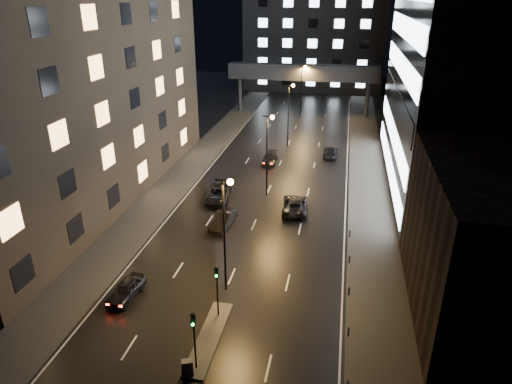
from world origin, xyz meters
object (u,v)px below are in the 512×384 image
at_px(car_toward_a, 295,205).
at_px(car_away_c, 218,194).
at_px(utility_cabinet, 187,368).
at_px(car_away_d, 270,159).
at_px(car_away_b, 223,220).
at_px(car_away_a, 126,290).
at_px(car_toward_b, 330,152).

bearing_deg(car_toward_a, car_away_c, -12.64).
bearing_deg(car_toward_a, utility_cabinet, 76.00).
height_order(car_away_c, car_away_d, car_away_c).
distance_m(car_away_b, utility_cabinet, 20.91).
xyz_separation_m(car_away_b, utility_cabinet, (3.06, -20.68, -0.05)).
xyz_separation_m(car_away_a, car_away_b, (4.66, 13.56, 0.04)).
bearing_deg(utility_cabinet, car_toward_a, 59.43).
distance_m(car_away_c, car_away_d, 14.66).
bearing_deg(car_away_c, car_away_d, 68.11).
xyz_separation_m(car_toward_a, utility_cabinet, (-4.01, -25.90, -0.10)).
relative_size(car_away_a, car_toward_a, 0.73).
xyz_separation_m(car_away_a, car_toward_a, (11.74, 18.77, 0.09)).
relative_size(car_away_a, car_away_d, 0.89).
relative_size(car_away_d, utility_cabinet, 4.22).
distance_m(car_away_a, car_away_d, 34.68).
height_order(car_away_d, car_toward_a, car_toward_a).
bearing_deg(car_away_a, car_away_d, 84.94).
bearing_deg(car_away_a, utility_cabinet, -37.31).
bearing_deg(car_away_a, car_toward_b, 74.49).
xyz_separation_m(car_away_a, car_away_d, (6.28, 34.11, -0.03)).
height_order(car_toward_a, car_toward_b, car_toward_a).
height_order(car_away_a, car_away_c, car_away_c).
height_order(car_away_a, car_toward_b, car_away_a).
height_order(car_away_c, car_toward_a, car_toward_a).
bearing_deg(car_toward_b, car_away_a, 68.81).
relative_size(car_away_c, car_away_d, 1.19).
height_order(car_away_b, car_toward_a, car_toward_a).
bearing_deg(car_toward_b, car_away_c, 56.16).
bearing_deg(car_toward_b, car_away_d, 29.25).
bearing_deg(utility_cabinet, car_away_b, 76.66).
bearing_deg(car_away_c, car_toward_b, 50.35).
bearing_deg(car_away_d, car_toward_a, -72.32).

